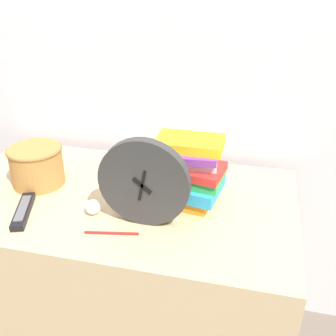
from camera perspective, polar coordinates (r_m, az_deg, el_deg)
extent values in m
cube|color=silver|center=(1.53, -2.84, 18.42)|extent=(6.00, 0.04, 2.40)
cube|color=tan|center=(1.56, -6.30, -15.85)|extent=(1.17, 0.65, 0.75)
cylinder|color=#333333|center=(1.13, -3.51, -2.14)|extent=(0.27, 0.03, 0.27)
cylinder|color=white|center=(1.12, -3.65, -2.39)|extent=(0.24, 0.01, 0.24)
cube|color=black|center=(1.12, -3.74, -2.53)|extent=(0.06, 0.01, 0.05)
cube|color=black|center=(1.12, -3.74, -2.53)|extent=(0.03, 0.01, 0.10)
cylinder|color=black|center=(1.12, -3.74, -2.53)|extent=(0.01, 0.00, 0.01)
cube|color=orange|center=(1.30, 2.33, -3.99)|extent=(0.20, 0.16, 0.04)
cube|color=#2D9ED1|center=(1.28, 2.67, -2.45)|extent=(0.24, 0.20, 0.04)
cube|color=green|center=(1.27, 2.75, -0.82)|extent=(0.25, 0.18, 0.03)
cube|color=red|center=(1.24, 2.55, 0.06)|extent=(0.26, 0.17, 0.03)
cube|color=white|center=(1.24, 2.44, 1.49)|extent=(0.22, 0.15, 0.03)
cube|color=#7A3899|center=(1.23, 2.87, 2.50)|extent=(0.20, 0.18, 0.02)
cube|color=yellow|center=(1.22, 3.18, 3.65)|extent=(0.21, 0.13, 0.03)
cylinder|color=#B27A3D|center=(1.44, -18.49, 0.30)|extent=(0.18, 0.18, 0.14)
torus|color=olive|center=(1.42, -18.86, 2.56)|extent=(0.19, 0.19, 0.01)
cube|color=black|center=(1.31, -20.26, -5.87)|extent=(0.10, 0.19, 0.02)
cube|color=#59595E|center=(1.31, -20.35, -5.45)|extent=(0.08, 0.14, 0.00)
sphere|color=white|center=(1.25, -10.84, -5.60)|extent=(0.05, 0.05, 0.05)
cylinder|color=#B21E1E|center=(1.16, -8.20, -9.32)|extent=(0.16, 0.04, 0.01)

